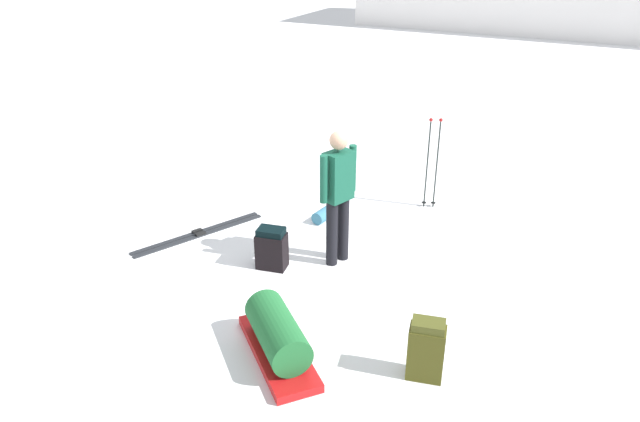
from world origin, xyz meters
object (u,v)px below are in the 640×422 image
at_px(backpack_large_dark, 426,350).
at_px(ski_poles_planted_near, 432,159).
at_px(ski_pair_near, 199,234).
at_px(skier_standing, 338,191).
at_px(gear_sled, 278,337).
at_px(backpack_bright, 272,249).
at_px(sleeping_mat_rolled, 327,212).

height_order(backpack_large_dark, ski_poles_planted_near, ski_poles_planted_near).
bearing_deg(ski_pair_near, ski_poles_planted_near, 35.61).
relative_size(ski_pair_near, backpack_large_dark, 2.76).
bearing_deg(skier_standing, gear_sled, -88.61).
relative_size(backpack_bright, gear_sled, 0.42).
distance_m(backpack_large_dark, gear_sled, 1.41).
bearing_deg(backpack_large_dark, ski_pair_near, 153.56).
bearing_deg(ski_poles_planted_near, backpack_large_dark, -79.58).
bearing_deg(backpack_large_dark, sleeping_mat_rolled, 125.11).
xyz_separation_m(backpack_bright, sleeping_mat_rolled, (0.18, 1.50, -0.17)).
height_order(backpack_bright, sleeping_mat_rolled, backpack_bright).
distance_m(ski_pair_near, backpack_bright, 1.37).
bearing_deg(ski_pair_near, backpack_bright, -18.05).
bearing_deg(skier_standing, sleeping_mat_rolled, 115.59).
relative_size(backpack_bright, ski_poles_planted_near, 0.39).
relative_size(skier_standing, backpack_large_dark, 2.74).
relative_size(ski_pair_near, gear_sled, 1.36).
bearing_deg(sleeping_mat_rolled, ski_pair_near, -143.51).
bearing_deg(skier_standing, ski_poles_planted_near, 68.73).
bearing_deg(sleeping_mat_rolled, skier_standing, -64.41).
height_order(skier_standing, backpack_bright, skier_standing).
distance_m(ski_pair_near, gear_sled, 2.80).
xyz_separation_m(backpack_large_dark, backpack_bright, (-2.14, 1.29, -0.04)).
bearing_deg(sleeping_mat_rolled, backpack_large_dark, -54.89).
height_order(ski_pair_near, gear_sled, gear_sled).
distance_m(backpack_bright, ski_poles_planted_near, 2.85).
xyz_separation_m(ski_pair_near, gear_sled, (2.03, -1.91, 0.21)).
relative_size(ski_poles_planted_near, sleeping_mat_rolled, 2.48).
distance_m(skier_standing, ski_pair_near, 2.20).
relative_size(backpack_large_dark, sleeping_mat_rolled, 1.13).
xyz_separation_m(skier_standing, ski_pair_near, (-1.99, -0.00, -0.94)).
bearing_deg(backpack_large_dark, gear_sled, -171.46).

